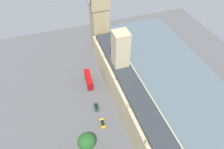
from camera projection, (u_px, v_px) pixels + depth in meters
name	position (u px, v px, depth m)	size (l,w,h in m)	color
ground_plane	(126.00, 113.00, 87.07)	(149.26, 149.26, 0.00)	#565659
river_thames	(192.00, 94.00, 94.48)	(38.36, 134.34, 0.25)	slate
parliament_building	(131.00, 97.00, 82.59)	(10.68, 79.26, 30.76)	#CCBA8E
clock_tower	(99.00, 3.00, 98.59)	(9.36, 9.36, 54.61)	tan
double_decker_bus_under_trees	(89.00, 79.00, 97.52)	(3.23, 10.64, 4.75)	#B20C0F
car_dark_green_near_tower	(96.00, 107.00, 88.19)	(2.20, 4.30, 1.74)	#19472D
car_yellow_cab_far_end	(103.00, 123.00, 82.38)	(2.21, 4.42, 1.74)	gold
plane_tree_kerbside	(87.00, 141.00, 69.78)	(6.30, 6.30, 10.14)	brown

